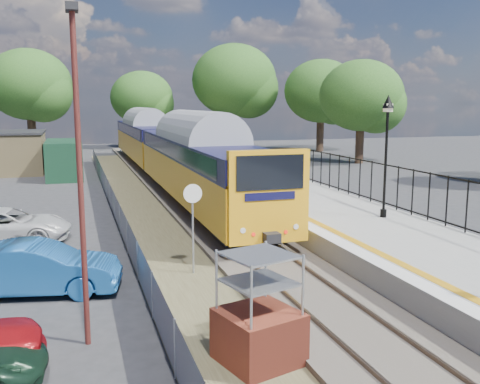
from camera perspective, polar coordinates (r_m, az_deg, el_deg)
name	(u,v)px	position (r m, az deg, el deg)	size (l,w,h in m)	color
ground	(328,314)	(13.81, 9.36, -12.72)	(120.00, 120.00, 0.00)	#2D2D30
track_bed	(213,227)	(22.32, -2.95, -3.75)	(5.90, 80.00, 0.29)	#473F38
platform	(333,220)	(22.34, 9.85, -2.92)	(5.00, 70.00, 0.90)	gray
platform_edge	(286,212)	(21.40, 4.95, -2.12)	(0.90, 70.00, 0.01)	silver
victorian_lamp_north	(387,127)	(20.67, 15.43, 6.66)	(0.44, 0.44, 4.60)	black
wire_fence	(116,210)	(23.89, -13.06, -1.86)	(0.06, 52.00, 1.20)	#999EA3
outbuilding	(2,154)	(43.05, -24.08, 3.74)	(10.80, 10.10, 3.12)	tan
tree_line	(148,89)	(53.89, -9.77, 10.81)	(56.80, 43.80, 11.88)	#332319
train	(164,146)	(36.63, -8.12, 4.89)	(2.82, 40.83, 3.51)	orange
brick_plinth	(259,311)	(10.83, 2.02, -12.58)	(1.78, 1.78, 2.32)	maroon
speed_sign	(193,214)	(16.06, -5.05, -2.31)	(0.57, 0.10, 2.82)	#999EA3
carpark_lamp	(79,159)	(11.49, -16.79, 3.42)	(0.25, 0.50, 7.11)	#54201C
car_blue	(37,269)	(15.72, -20.81, -7.64)	(1.54, 4.41, 1.45)	#174E8F
car_white	(6,226)	(21.89, -23.69, -3.31)	(2.16, 4.69, 1.30)	silver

